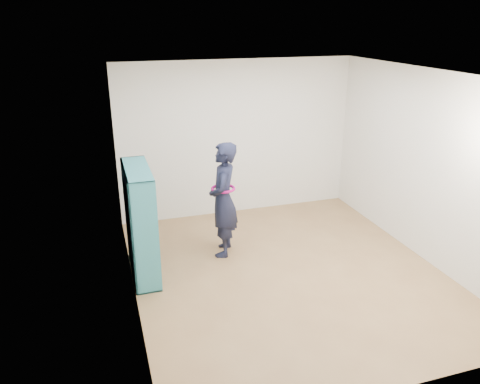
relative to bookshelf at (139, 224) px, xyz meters
name	(u,v)px	position (x,y,z in m)	size (l,w,h in m)	color
floor	(287,272)	(1.85, -0.59, -0.72)	(4.50, 4.50, 0.00)	brown
ceiling	(295,75)	(1.85, -0.59, 1.88)	(4.50, 4.50, 0.00)	white
wall_left	(127,199)	(-0.15, -0.59, 0.58)	(0.02, 4.50, 2.60)	silver
wall_right	(426,167)	(3.85, -0.59, 0.58)	(0.02, 4.50, 2.60)	silver
wall_back	(238,139)	(1.85, 1.66, 0.58)	(4.00, 0.02, 2.60)	silver
wall_front	(400,268)	(1.85, -2.84, 0.58)	(4.00, 0.02, 2.60)	silver
bookshelf	(139,224)	(0.00, 0.00, 0.00)	(0.32, 1.10, 1.47)	teal
person	(223,200)	(1.20, 0.23, 0.11)	(0.58, 0.70, 1.65)	black
smartphone	(214,190)	(1.10, 0.37, 0.22)	(0.04, 0.09, 0.14)	silver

